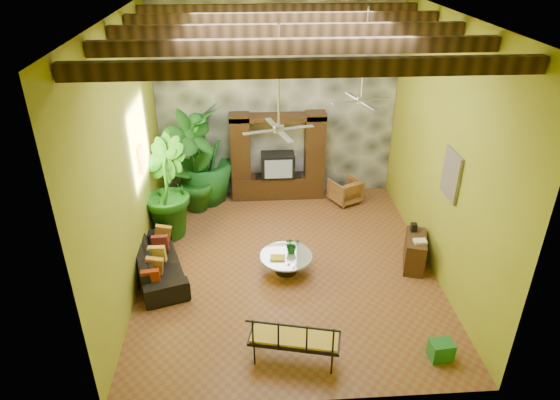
{
  "coord_description": "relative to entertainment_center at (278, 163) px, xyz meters",
  "views": [
    {
      "loc": [
        -0.73,
        -8.64,
        6.23
      ],
      "look_at": [
        -0.14,
        0.2,
        1.46
      ],
      "focal_mm": 32.0,
      "sensor_mm": 36.0,
      "label": 1
    }
  ],
  "objects": [
    {
      "name": "back_wall",
      "position": [
        0.0,
        0.36,
        1.53
      ],
      "size": [
        6.0,
        0.02,
        5.0
      ],
      "primitive_type": "cube",
      "color": "#9C9B23",
      "rests_on": "ground"
    },
    {
      "name": "centerpiece_plant",
      "position": [
        0.08,
        -3.26,
        -0.39
      ],
      "size": [
        0.38,
        0.35,
        0.35
      ],
      "primitive_type": "imported",
      "rotation": [
        0.0,
        0.0,
        0.31
      ],
      "color": "#175819",
      "rests_on": "coffee_table"
    },
    {
      "name": "iron_bench",
      "position": [
        -0.1,
        -5.88,
        -0.42
      ],
      "size": [
        1.54,
        0.85,
        0.57
      ],
      "rotation": [
        0.0,
        0.0,
        -0.23
      ],
      "color": "black",
      "rests_on": "ground"
    },
    {
      "name": "yellow_tray",
      "position": [
        -0.22,
        -3.46,
        -0.55
      ],
      "size": [
        0.33,
        0.25,
        0.03
      ],
      "primitive_type": "cube",
      "rotation": [
        0.0,
        0.0,
        -0.09
      ],
      "color": "gold",
      "rests_on": "coffee_table"
    },
    {
      "name": "ceiling_beams",
      "position": [
        0.0,
        -3.14,
        3.81
      ],
      "size": [
        5.95,
        5.36,
        0.22
      ],
      "color": "#3B2513",
      "rests_on": "ceiling"
    },
    {
      "name": "wall_art_painting",
      "position": [
        2.96,
        -3.74,
        1.33
      ],
      "size": [
        0.06,
        0.7,
        0.9
      ],
      "primitive_type": "cube",
      "color": "#275392",
      "rests_on": "right_wall"
    },
    {
      "name": "green_bin",
      "position": [
        2.32,
        -5.91,
        -0.8
      ],
      "size": [
        0.4,
        0.32,
        0.33
      ],
      "primitive_type": "cube",
      "rotation": [
        0.0,
        0.0,
        0.1
      ],
      "color": "#1E703C",
      "rests_on": "ground"
    },
    {
      "name": "right_wall",
      "position": [
        3.0,
        -3.14,
        1.53
      ],
      "size": [
        0.02,
        7.0,
        5.0
      ],
      "primitive_type": "cube",
      "color": "#9C9B23",
      "rests_on": "ground"
    },
    {
      "name": "left_wall",
      "position": [
        -3.0,
        -3.14,
        1.53
      ],
      "size": [
        0.02,
        7.0,
        5.0
      ],
      "primitive_type": "cube",
      "color": "#9C9B23",
      "rests_on": "ground"
    },
    {
      "name": "wicker_armchair",
      "position": [
        1.73,
        -0.42,
        -0.64
      ],
      "size": [
        0.93,
        0.94,
        0.64
      ],
      "primitive_type": "imported",
      "rotation": [
        0.0,
        0.0,
        3.62
      ],
      "color": "#976637",
      "rests_on": "ground"
    },
    {
      "name": "tall_plant_a",
      "position": [
        -2.1,
        -0.62,
        0.33
      ],
      "size": [
        1.61,
        1.62,
        2.58
      ],
      "primitive_type": "imported",
      "rotation": [
        0.0,
        0.0,
        0.8
      ],
      "color": "#1C5B17",
      "rests_on": "ground"
    },
    {
      "name": "coffee_table",
      "position": [
        -0.04,
        -3.36,
        -0.71
      ],
      "size": [
        1.08,
        1.08,
        0.4
      ],
      "rotation": [
        0.0,
        0.0,
        0.05
      ],
      "color": "black",
      "rests_on": "ground"
    },
    {
      "name": "tall_plant_b",
      "position": [
        -2.65,
        -1.64,
        0.19
      ],
      "size": [
        1.42,
        1.56,
        2.31
      ],
      "primitive_type": "imported",
      "rotation": [
        0.0,
        0.0,
        1.95
      ],
      "color": "#1C651A",
      "rests_on": "ground"
    },
    {
      "name": "ceiling_fan_back",
      "position": [
        1.6,
        -1.94,
        2.44
      ],
      "size": [
        1.28,
        1.28,
        1.86
      ],
      "color": "#A5A5AA",
      "rests_on": "ceiling"
    },
    {
      "name": "sofa",
      "position": [
        -2.65,
        -3.28,
        -0.65
      ],
      "size": [
        1.47,
        2.34,
        0.64
      ],
      "primitive_type": "imported",
      "rotation": [
        0.0,
        0.0,
        1.87
      ],
      "color": "black",
      "rests_on": "ground"
    },
    {
      "name": "ground",
      "position": [
        0.0,
        -3.14,
        -0.97
      ],
      "size": [
        7.0,
        7.0,
        0.0
      ],
      "primitive_type": "plane",
      "color": "brown",
      "rests_on": "ground"
    },
    {
      "name": "wall_art_mask",
      "position": [
        -2.96,
        -2.14,
        1.13
      ],
      "size": [
        0.06,
        0.32,
        0.55
      ],
      "primitive_type": "cube",
      "color": "gold",
      "rests_on": "left_wall"
    },
    {
      "name": "ceiling_fan_front",
      "position": [
        -0.2,
        -3.54,
        2.44
      ],
      "size": [
        1.28,
        1.28,
        1.86
      ],
      "color": "#A5A5AA",
      "rests_on": "ceiling"
    },
    {
      "name": "tall_plant_c",
      "position": [
        -1.89,
        -0.06,
        0.32
      ],
      "size": [
        1.64,
        1.64,
        2.58
      ],
      "primitive_type": "imported",
      "rotation": [
        0.0,
        0.0,
        4.57
      ],
      "color": "#1A6320",
      "rests_on": "ground"
    },
    {
      "name": "entertainment_center",
      "position": [
        0.0,
        0.0,
        0.0
      ],
      "size": [
        2.4,
        0.55,
        2.3
      ],
      "color": "#311D0D",
      "rests_on": "ground"
    },
    {
      "name": "side_console",
      "position": [
        2.65,
        -3.34,
        -0.61
      ],
      "size": [
        0.63,
        0.96,
        0.71
      ],
      "primitive_type": "cube",
      "rotation": [
        0.0,
        0.0,
        -0.29
      ],
      "color": "#332210",
      "rests_on": "ground"
    },
    {
      "name": "ceiling",
      "position": [
        0.0,
        -3.14,
        4.03
      ],
      "size": [
        6.0,
        7.0,
        0.02
      ],
      "primitive_type": "cube",
      "color": "silver",
      "rests_on": "back_wall"
    },
    {
      "name": "stone_accent_wall",
      "position": [
        0.0,
        0.3,
        1.53
      ],
      "size": [
        5.98,
        0.1,
        4.98
      ],
      "primitive_type": "cube",
      "color": "#3E4247",
      "rests_on": "ground"
    }
  ]
}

